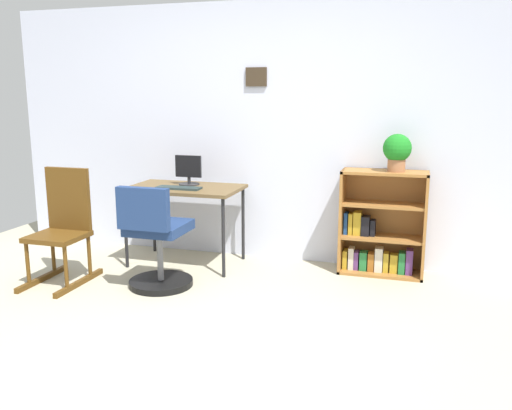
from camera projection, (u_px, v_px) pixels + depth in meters
name	position (u px, v px, depth m)	size (l,w,h in m)	color
ground_plane	(170.00, 355.00, 3.25)	(6.24, 6.24, 0.00)	#ABA58B
wall_back	(267.00, 133.00, 5.03)	(5.20, 0.12, 2.37)	silver
desk	(185.00, 193.00, 4.89)	(1.01, 0.62, 0.72)	brown
monitor	(189.00, 171.00, 4.95)	(0.25, 0.19, 0.27)	#262628
keyboard	(179.00, 188.00, 4.76)	(0.40, 0.13, 0.02)	#263433
office_chair	(156.00, 243.00, 4.30)	(0.52, 0.55, 0.86)	black
rocking_chair	(63.00, 226.00, 4.47)	(0.42, 0.64, 0.95)	#533511
bookshelf_low	(381.00, 228.00, 4.69)	(0.72, 0.30, 0.91)	#9C662F
potted_plant_on_shelf	(397.00, 151.00, 4.48)	(0.24, 0.24, 0.32)	#9E6642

